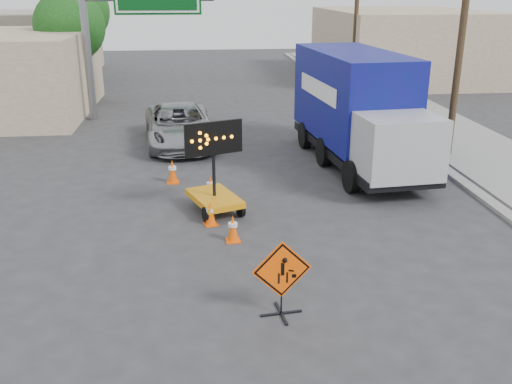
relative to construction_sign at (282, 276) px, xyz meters
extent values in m
plane|color=#2D2D30|center=(-0.06, 0.31, -0.85)|extent=(100.00, 100.00, 0.00)
cube|color=gray|center=(7.14, 15.31, -0.79)|extent=(0.40, 60.00, 0.12)
cube|color=gray|center=(9.44, 15.31, -0.77)|extent=(4.00, 60.00, 0.15)
cube|color=#A29787|center=(-15.06, 34.31, 1.35)|extent=(12.00, 10.00, 4.40)
cube|color=#C9B891|center=(12.94, 30.31, 1.45)|extent=(10.00, 14.00, 4.60)
cylinder|color=slate|center=(-6.56, 18.31, 2.55)|extent=(0.36, 0.36, 6.80)
cylinder|color=slate|center=(-8.56, 26.31, 3.65)|extent=(0.44, 0.44, 9.00)
cylinder|color=#46341E|center=(7.94, 10.31, 3.65)|extent=(0.26, 0.26, 9.00)
cylinder|color=#46341E|center=(7.94, 24.31, 3.65)|extent=(0.26, 0.26, 9.00)
cylinder|color=#46341E|center=(-8.06, 22.31, 0.78)|extent=(0.28, 0.28, 3.25)
sphere|color=#124113|center=(-8.06, 22.31, 3.33)|extent=(3.71, 3.71, 3.71)
cylinder|color=#46341E|center=(-9.06, 30.31, 0.94)|extent=(0.28, 0.28, 3.58)
sphere|color=#124113|center=(-9.06, 30.31, 3.76)|extent=(4.10, 4.10, 4.10)
cube|color=black|center=(0.00, 0.00, -0.83)|extent=(0.86, 0.16, 0.04)
cube|color=black|center=(0.00, 0.00, -0.83)|extent=(0.16, 0.86, 0.04)
cylinder|color=black|center=(0.00, 0.00, -0.52)|extent=(0.03, 0.03, 0.66)
cube|color=#FF5305|center=(0.00, 0.00, 0.15)|extent=(1.20, 0.17, 1.21)
cube|color=black|center=(0.00, 0.00, 0.15)|extent=(1.12, 0.14, 1.13)
cube|color=orange|center=(-1.12, 5.63, -0.42)|extent=(1.72, 2.16, 0.17)
cylinder|color=black|center=(-1.12, 5.63, 0.66)|extent=(0.09, 0.09, 2.07)
cube|color=black|center=(-1.12, 5.63, 1.36)|extent=(1.62, 0.68, 0.94)
imported|color=#9EA0A5|center=(-2.25, 13.25, -0.04)|extent=(3.24, 6.05, 1.62)
cube|color=black|center=(4.18, 9.64, -0.23)|extent=(3.23, 8.48, 0.31)
cube|color=navy|center=(4.18, 10.47, 1.59)|extent=(3.17, 6.64, 3.11)
cube|color=#9EA0A5|center=(4.18, 6.33, 0.76)|extent=(2.54, 2.08, 1.87)
cube|color=#FF5305|center=(-0.73, 3.56, -0.83)|extent=(0.39, 0.39, 0.03)
cone|color=#FF5305|center=(-0.73, 3.56, -0.47)|extent=(0.28, 0.28, 0.69)
cylinder|color=silver|center=(-0.73, 3.56, -0.39)|extent=(0.23, 0.23, 0.10)
cube|color=#FF5305|center=(-1.26, 4.69, -0.83)|extent=(0.44, 0.44, 0.03)
cone|color=#FF5305|center=(-1.26, 4.69, -0.48)|extent=(0.28, 0.28, 0.67)
cylinder|color=silver|center=(-1.26, 4.69, -0.40)|extent=(0.23, 0.23, 0.10)
cube|color=#FF5305|center=(-1.20, 6.84, -0.83)|extent=(0.36, 0.36, 0.03)
cone|color=#FF5305|center=(-1.20, 6.84, -0.48)|extent=(0.28, 0.28, 0.67)
cylinder|color=silver|center=(-1.20, 6.84, -0.40)|extent=(0.23, 0.23, 0.10)
cube|color=#FF5305|center=(-2.41, 8.38, -0.83)|extent=(0.41, 0.41, 0.03)
cone|color=#FF5305|center=(-2.41, 8.38, -0.43)|extent=(0.31, 0.31, 0.76)
cylinder|color=silver|center=(-2.41, 8.38, -0.34)|extent=(0.26, 0.26, 0.11)
camera|label=1|loc=(-1.52, -9.76, 5.33)|focal=40.00mm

